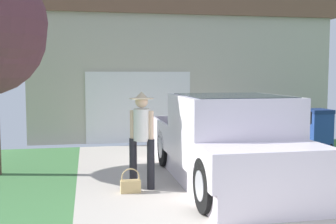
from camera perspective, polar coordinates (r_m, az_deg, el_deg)
pickup_truck at (r=7.81m, az=8.02°, el=-4.24°), size 2.06×5.06×1.63m
person_with_hat at (r=7.39m, az=-3.53°, el=-2.65°), size 0.42×0.42×1.70m
handbag at (r=7.30m, az=-5.03°, el=-9.71°), size 0.34×0.15×0.42m
house_with_garage at (r=15.51m, az=-0.00°, el=5.93°), size 9.50×6.22×4.38m
wheeled_trash_bin at (r=12.21m, az=19.37°, el=-1.88°), size 0.60×0.72×1.04m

